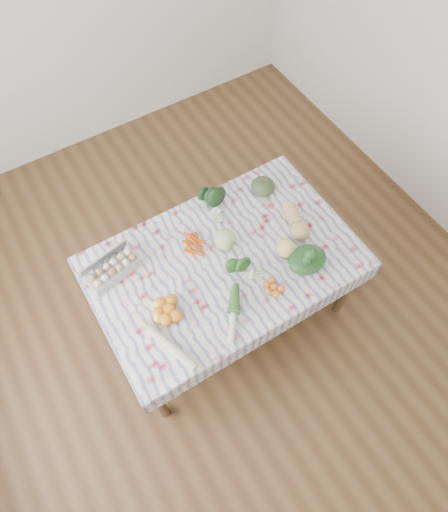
{
  "coord_description": "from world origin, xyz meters",
  "views": [
    {
      "loc": [
        -0.75,
        -1.22,
        3.22
      ],
      "look_at": [
        0.0,
        0.0,
        0.82
      ],
      "focal_mm": 32.0,
      "sensor_mm": 36.0,
      "label": 1
    }
  ],
  "objects_px": {
    "egg_carton": "(114,270)",
    "butternut_squash": "(297,221)",
    "dining_table": "(224,267)",
    "kabocha_squash": "(263,186)",
    "cabbage": "(225,239)",
    "grapefruit": "(286,248)"
  },
  "relations": [
    {
      "from": "egg_carton",
      "to": "butternut_squash",
      "type": "height_order",
      "value": "butternut_squash"
    },
    {
      "from": "dining_table",
      "to": "kabocha_squash",
      "type": "relative_size",
      "value": 9.84
    },
    {
      "from": "egg_carton",
      "to": "kabocha_squash",
      "type": "relative_size",
      "value": 2.08
    },
    {
      "from": "cabbage",
      "to": "butternut_squash",
      "type": "xyz_separation_m",
      "value": [
        0.47,
        -0.12,
        -0.01
      ]
    },
    {
      "from": "dining_table",
      "to": "cabbage",
      "type": "xyz_separation_m",
      "value": [
        0.07,
        0.09,
        0.15
      ]
    },
    {
      "from": "dining_table",
      "to": "kabocha_squash",
      "type": "bearing_deg",
      "value": 32.89
    },
    {
      "from": "dining_table",
      "to": "butternut_squash",
      "type": "relative_size",
      "value": 5.98
    },
    {
      "from": "cabbage",
      "to": "butternut_squash",
      "type": "height_order",
      "value": "cabbage"
    },
    {
      "from": "egg_carton",
      "to": "cabbage",
      "type": "distance_m",
      "value": 0.71
    },
    {
      "from": "dining_table",
      "to": "grapefruit",
      "type": "xyz_separation_m",
      "value": [
        0.35,
        -0.15,
        0.14
      ]
    },
    {
      "from": "egg_carton",
      "to": "butternut_squash",
      "type": "relative_size",
      "value": 1.26
    },
    {
      "from": "kabocha_squash",
      "to": "cabbage",
      "type": "xyz_separation_m",
      "value": [
        -0.45,
        -0.24,
        0.02
      ]
    },
    {
      "from": "cabbage",
      "to": "butternut_squash",
      "type": "bearing_deg",
      "value": -14.48
    },
    {
      "from": "egg_carton",
      "to": "cabbage",
      "type": "relative_size",
      "value": 2.42
    },
    {
      "from": "butternut_squash",
      "to": "dining_table",
      "type": "bearing_deg",
      "value": -165.96
    },
    {
      "from": "egg_carton",
      "to": "butternut_squash",
      "type": "bearing_deg",
      "value": -26.18
    },
    {
      "from": "butternut_squash",
      "to": "grapefruit",
      "type": "height_order",
      "value": "butternut_squash"
    },
    {
      "from": "dining_table",
      "to": "cabbage",
      "type": "relative_size",
      "value": 11.47
    },
    {
      "from": "kabocha_squash",
      "to": "butternut_squash",
      "type": "xyz_separation_m",
      "value": [
        0.02,
        -0.36,
        0.01
      ]
    },
    {
      "from": "dining_table",
      "to": "grapefruit",
      "type": "distance_m",
      "value": 0.41
    },
    {
      "from": "cabbage",
      "to": "grapefruit",
      "type": "bearing_deg",
      "value": -40.74
    },
    {
      "from": "egg_carton",
      "to": "kabocha_squash",
      "type": "distance_m",
      "value": 1.13
    }
  ]
}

